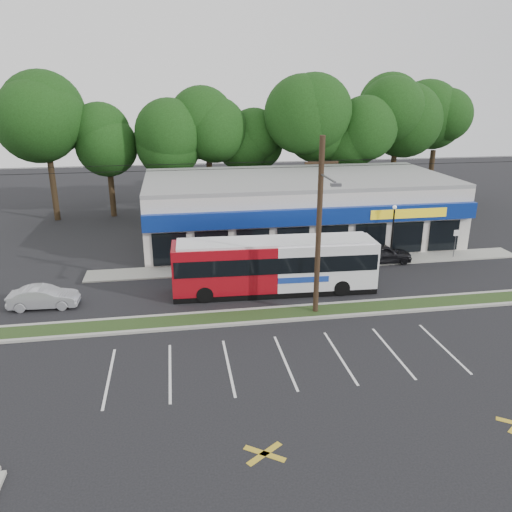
{
  "coord_description": "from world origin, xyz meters",
  "views": [
    {
      "loc": [
        -4.69,
        -24.24,
        12.39
      ],
      "look_at": [
        0.2,
        5.0,
        2.26
      ],
      "focal_mm": 35.0,
      "sensor_mm": 36.0,
      "label": 1
    }
  ],
  "objects_px": {
    "utility_pole": "(316,222)",
    "metrobus": "(275,264)",
    "lamp_post": "(393,226)",
    "sign_post": "(456,239)",
    "pedestrian_a": "(368,263)",
    "pedestrian_b": "(355,264)",
    "car_dark": "(383,253)",
    "car_silver": "(44,297)"
  },
  "relations": [
    {
      "from": "lamp_post",
      "to": "car_dark",
      "type": "xyz_separation_m",
      "value": [
        -0.76,
        -0.3,
        -1.95
      ]
    },
    {
      "from": "sign_post",
      "to": "car_dark",
      "type": "relative_size",
      "value": 0.53
    },
    {
      "from": "utility_pole",
      "to": "pedestrian_a",
      "type": "xyz_separation_m",
      "value": [
        5.27,
        5.07,
        -4.44
      ]
    },
    {
      "from": "metrobus",
      "to": "lamp_post",
      "type": "bearing_deg",
      "value": 26.21
    },
    {
      "from": "sign_post",
      "to": "car_silver",
      "type": "distance_m",
      "value": 28.89
    },
    {
      "from": "utility_pole",
      "to": "metrobus",
      "type": "xyz_separation_m",
      "value": [
        -1.53,
        3.57,
        -3.61
      ]
    },
    {
      "from": "lamp_post",
      "to": "pedestrian_a",
      "type": "relative_size",
      "value": 2.19
    },
    {
      "from": "lamp_post",
      "to": "pedestrian_a",
      "type": "height_order",
      "value": "lamp_post"
    },
    {
      "from": "metrobus",
      "to": "car_dark",
      "type": "relative_size",
      "value": 3.03
    },
    {
      "from": "car_silver",
      "to": "sign_post",
      "type": "bearing_deg",
      "value": -79.98
    },
    {
      "from": "metrobus",
      "to": "pedestrian_a",
      "type": "distance_m",
      "value": 7.02
    },
    {
      "from": "car_silver",
      "to": "metrobus",
      "type": "bearing_deg",
      "value": -87.73
    },
    {
      "from": "sign_post",
      "to": "car_dark",
      "type": "bearing_deg",
      "value": -179.26
    },
    {
      "from": "pedestrian_a",
      "to": "pedestrian_b",
      "type": "bearing_deg",
      "value": -65.52
    },
    {
      "from": "lamp_post",
      "to": "sign_post",
      "type": "height_order",
      "value": "lamp_post"
    },
    {
      "from": "sign_post",
      "to": "car_dark",
      "type": "distance_m",
      "value": 5.82
    },
    {
      "from": "utility_pole",
      "to": "lamp_post",
      "type": "xyz_separation_m",
      "value": [
        8.17,
        7.87,
        -2.74
      ]
    },
    {
      "from": "lamp_post",
      "to": "car_silver",
      "type": "distance_m",
      "value": 24.07
    },
    {
      "from": "pedestrian_b",
      "to": "metrobus",
      "type": "bearing_deg",
      "value": 22.24
    },
    {
      "from": "lamp_post",
      "to": "car_dark",
      "type": "bearing_deg",
      "value": -158.43
    },
    {
      "from": "utility_pole",
      "to": "car_dark",
      "type": "distance_m",
      "value": 11.59
    },
    {
      "from": "metrobus",
      "to": "car_dark",
      "type": "xyz_separation_m",
      "value": [
        8.94,
        4.0,
        -1.09
      ]
    },
    {
      "from": "pedestrian_a",
      "to": "pedestrian_b",
      "type": "distance_m",
      "value": 0.85
    },
    {
      "from": "utility_pole",
      "to": "car_silver",
      "type": "xyz_separation_m",
      "value": [
        -15.39,
        3.4,
        -4.76
      ]
    },
    {
      "from": "utility_pole",
      "to": "pedestrian_b",
      "type": "relative_size",
      "value": 30.83
    },
    {
      "from": "metrobus",
      "to": "pedestrian_a",
      "type": "bearing_deg",
      "value": 14.73
    },
    {
      "from": "car_silver",
      "to": "pedestrian_b",
      "type": "xyz_separation_m",
      "value": [
        19.9,
        2.0,
        0.16
      ]
    },
    {
      "from": "metrobus",
      "to": "utility_pole",
      "type": "bearing_deg",
      "value": -64.49
    },
    {
      "from": "utility_pole",
      "to": "pedestrian_a",
      "type": "bearing_deg",
      "value": 43.9
    },
    {
      "from": "utility_pole",
      "to": "sign_post",
      "type": "height_order",
      "value": "utility_pole"
    },
    {
      "from": "pedestrian_a",
      "to": "lamp_post",
      "type": "bearing_deg",
      "value": -178.24
    },
    {
      "from": "sign_post",
      "to": "pedestrian_a",
      "type": "height_order",
      "value": "sign_post"
    },
    {
      "from": "lamp_post",
      "to": "metrobus",
      "type": "height_order",
      "value": "lamp_post"
    },
    {
      "from": "lamp_post",
      "to": "utility_pole",
      "type": "bearing_deg",
      "value": -136.05
    },
    {
      "from": "metrobus",
      "to": "car_silver",
      "type": "bearing_deg",
      "value": -176.99
    },
    {
      "from": "car_dark",
      "to": "lamp_post",
      "type": "bearing_deg",
      "value": -67.08
    },
    {
      "from": "metrobus",
      "to": "sign_post",
      "type": "bearing_deg",
      "value": 17.79
    },
    {
      "from": "sign_post",
      "to": "car_dark",
      "type": "xyz_separation_m",
      "value": [
        -5.76,
        -0.07,
        -0.84
      ]
    },
    {
      "from": "car_silver",
      "to": "pedestrian_b",
      "type": "height_order",
      "value": "pedestrian_b"
    },
    {
      "from": "metrobus",
      "to": "car_silver",
      "type": "distance_m",
      "value": 13.91
    },
    {
      "from": "sign_post",
      "to": "pedestrian_b",
      "type": "bearing_deg",
      "value": -165.45
    },
    {
      "from": "lamp_post",
      "to": "pedestrian_b",
      "type": "bearing_deg",
      "value": -145.95
    }
  ]
}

